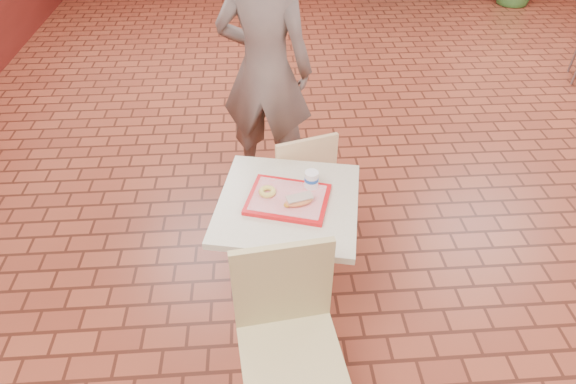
{
  "coord_description": "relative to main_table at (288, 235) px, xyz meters",
  "views": [
    {
      "loc": [
        -1.16,
        -2.45,
        2.37
      ],
      "look_at": [
        -1.04,
        -0.6,
        0.81
      ],
      "focal_mm": 30.0,
      "sensor_mm": 36.0,
      "label": 1
    }
  ],
  "objects": [
    {
      "name": "serving_tray",
      "position": [
        0.0,
        -0.0,
        0.26
      ],
      "size": [
        0.4,
        0.31,
        0.03
      ],
      "rotation": [
        0.0,
        0.0,
        -0.29
      ],
      "color": "red",
      "rests_on": "main_table"
    },
    {
      "name": "long_john_donut",
      "position": [
        0.05,
        -0.05,
        0.29
      ],
      "size": [
        0.16,
        0.11,
        0.05
      ],
      "rotation": [
        0.0,
        0.0,
        0.27
      ],
      "color": "#E88244",
      "rests_on": "serving_tray"
    },
    {
      "name": "main_table",
      "position": [
        0.0,
        0.0,
        0.0
      ],
      "size": [
        0.71,
        0.71,
        0.75
      ],
      "rotation": [
        0.0,
        0.0,
        -0.2
      ],
      "color": "beige",
      "rests_on": "ground"
    },
    {
      "name": "paper_cup",
      "position": [
        0.13,
        0.08,
        0.32
      ],
      "size": [
        0.07,
        0.07,
        0.09
      ],
      "rotation": [
        0.0,
        0.0,
        -0.1
      ],
      "color": "white",
      "rests_on": "serving_tray"
    },
    {
      "name": "customer",
      "position": [
        -0.08,
        1.19,
        0.4
      ],
      "size": [
        0.75,
        0.59,
        1.81
      ],
      "primitive_type": "imported",
      "rotation": [
        0.0,
        0.0,
        2.87
      ],
      "color": "#66574F",
      "rests_on": "ground"
    },
    {
      "name": "chair_main_front",
      "position": [
        -0.04,
        -0.63,
        0.03
      ],
      "size": [
        0.49,
        0.49,
        0.96
      ],
      "rotation": [
        0.0,
        0.0,
        0.12
      ],
      "color": "tan",
      "rests_on": "ground"
    },
    {
      "name": "ring_donut",
      "position": [
        -0.1,
        0.04,
        0.28
      ],
      "size": [
        0.1,
        0.1,
        0.03
      ],
      "primitive_type": "torus",
      "rotation": [
        0.0,
        0.0,
        -0.14
      ],
      "color": "#DFC551",
      "rests_on": "serving_tray"
    },
    {
      "name": "chair_main_back",
      "position": [
        0.11,
        0.53,
        -0.04
      ],
      "size": [
        0.47,
        0.47,
        0.83
      ],
      "rotation": [
        0.0,
        0.0,
        3.42
      ],
      "color": "#E5C289",
      "rests_on": "ground"
    },
    {
      "name": "room_shell",
      "position": [
        1.04,
        0.6,
        0.99
      ],
      "size": [
        8.01,
        10.01,
        3.01
      ],
      "color": "maroon",
      "rests_on": "ground"
    },
    {
      "name": "wainscot_band",
      "position": [
        1.04,
        0.6,
        -0.01
      ],
      "size": [
        8.0,
        10.0,
        1.0
      ],
      "color": "#541510",
      "rests_on": "ground"
    }
  ]
}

